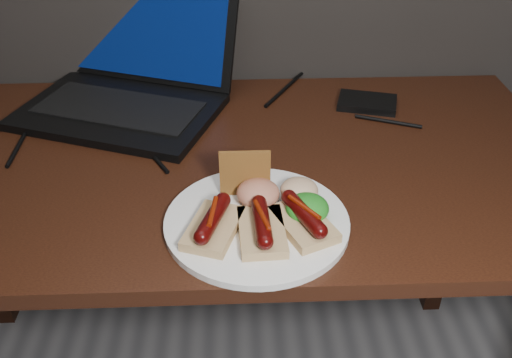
{
  "coord_description": "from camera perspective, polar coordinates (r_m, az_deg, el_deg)",
  "views": [
    {
      "loc": [
        0.06,
        0.45,
        1.34
      ],
      "look_at": [
        0.09,
        1.2,
        0.82
      ],
      "focal_mm": 40.0,
      "sensor_mm": 36.0,
      "label": 1
    }
  ],
  "objects": [
    {
      "name": "bread_sausage_left",
      "position": [
        0.89,
        -4.31,
        -4.47
      ],
      "size": [
        0.1,
        0.13,
        0.04
      ],
      "color": "#DBB281",
      "rests_on": "plate"
    },
    {
      "name": "desk",
      "position": [
        1.15,
        -4.76,
        -1.59
      ],
      "size": [
        1.4,
        0.7,
        0.75
      ],
      "color": "#381B0E",
      "rests_on": "ground"
    },
    {
      "name": "hard_drive",
      "position": [
        1.3,
        11.06,
        7.51
      ],
      "size": [
        0.14,
        0.12,
        0.02
      ],
      "primitive_type": "cube",
      "rotation": [
        0.0,
        0.0,
        -0.27
      ],
      "color": "black",
      "rests_on": "desk"
    },
    {
      "name": "desk_cables",
      "position": [
        1.21,
        -4.92,
        5.78
      ],
      "size": [
        0.82,
        0.45,
        0.01
      ],
      "color": "black",
      "rests_on": "desk"
    },
    {
      "name": "bread_sausage_right",
      "position": [
        0.89,
        4.77,
        -4.04
      ],
      "size": [
        0.11,
        0.13,
        0.04
      ],
      "color": "#DBB281",
      "rests_on": "plate"
    },
    {
      "name": "plate",
      "position": [
        0.92,
        0.08,
        -4.33
      ],
      "size": [
        0.34,
        0.34,
        0.01
      ],
      "primitive_type": "cylinder",
      "rotation": [
        0.0,
        0.0,
        0.13
      ],
      "color": "white",
      "rests_on": "desk"
    },
    {
      "name": "coleslaw_mound",
      "position": [
        0.96,
        4.34,
        -1.12
      ],
      "size": [
        0.06,
        0.06,
        0.04
      ],
      "primitive_type": "ellipsoid",
      "color": "beige",
      "rests_on": "plate"
    },
    {
      "name": "laptop",
      "position": [
        1.3,
        -12.45,
        9.45
      ],
      "size": [
        0.51,
        0.48,
        0.25
      ],
      "color": "black",
      "rests_on": "desk"
    },
    {
      "name": "salad_greens",
      "position": [
        0.91,
        5.15,
        -2.91
      ],
      "size": [
        0.07,
        0.07,
        0.04
      ],
      "primitive_type": "ellipsoid",
      "color": "#156013",
      "rests_on": "plate"
    },
    {
      "name": "salsa_mound",
      "position": [
        0.94,
        0.2,
        -1.42
      ],
      "size": [
        0.07,
        0.07,
        0.04
      ],
      "primitive_type": "ellipsoid",
      "color": "#A91310",
      "rests_on": "plate"
    },
    {
      "name": "bread_sausage_center",
      "position": [
        0.88,
        0.59,
        -4.84
      ],
      "size": [
        0.08,
        0.12,
        0.04
      ],
      "color": "#DBB281",
      "rests_on": "plate"
    },
    {
      "name": "crispbread",
      "position": [
        0.95,
        -1.11,
        0.58
      ],
      "size": [
        0.09,
        0.01,
        0.08
      ],
      "primitive_type": "cube",
      "color": "#9C612B",
      "rests_on": "plate"
    }
  ]
}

